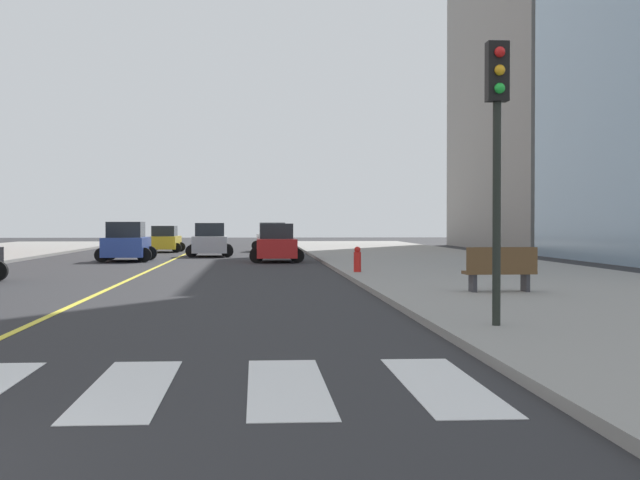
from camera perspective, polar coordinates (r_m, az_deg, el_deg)
sidewalk_kerb_east at (r=28.09m, az=12.79°, el=-2.65°), size 10.00×120.00×0.15m
lane_divider_paint at (r=47.06m, az=-8.96°, el=-1.23°), size 0.16×80.00×0.01m
parking_garage_concrete at (r=71.12m, az=16.90°, el=10.77°), size 18.00×24.00×27.84m
car_yellow_nearest at (r=60.60m, az=-9.32°, el=0.01°), size 2.40×3.77×1.66m
car_blue_second at (r=46.74m, az=-11.58°, el=-0.17°), size 2.69×4.29×1.91m
car_red_fourth at (r=45.12m, az=-2.65°, el=-0.24°), size 2.55×4.09×1.83m
car_white_fifth at (r=61.42m, az=-2.91°, el=0.13°), size 2.68×4.23×1.87m
car_silver_sixth at (r=52.50m, az=-6.65°, el=-0.05°), size 2.66×4.19×1.85m
traffic_light_near_corner at (r=16.25m, az=10.62°, el=6.75°), size 0.36×0.41×4.77m
park_bench at (r=24.05m, az=10.79°, el=-1.80°), size 1.82×0.62×1.12m
fire_hydrant at (r=33.12m, az=2.27°, el=-1.19°), size 0.26×0.26×0.89m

